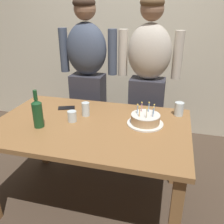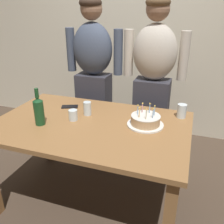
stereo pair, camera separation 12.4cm
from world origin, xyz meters
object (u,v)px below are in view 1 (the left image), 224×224
object	(u,v)px
person_woman_cardigan	(148,83)
water_glass_near	(179,109)
person_man_bearded	(88,79)
water_glass_far	(86,109)
cell_phone	(66,108)
water_glass_side	(72,116)
wine_bottle	(38,113)
birthday_cake	(145,120)

from	to	relation	value
person_woman_cardigan	water_glass_near	bearing A→B (deg)	127.85
person_man_bearded	water_glass_far	bearing A→B (deg)	108.21
cell_phone	water_glass_near	bearing A→B (deg)	-16.18
water_glass_near	water_glass_side	size ratio (longest dim) A/B	1.31
water_glass_far	wine_bottle	bearing A→B (deg)	-133.62
water_glass_far	person_man_bearded	size ratio (longest dim) A/B	0.07
water_glass_near	water_glass_side	bearing A→B (deg)	-157.67
birthday_cake	person_man_bearded	xyz separation A→B (m)	(-0.69, 0.64, 0.09)
cell_phone	person_woman_cardigan	world-z (taller)	person_woman_cardigan
water_glass_side	water_glass_near	bearing A→B (deg)	22.33
cell_phone	water_glass_side	bearing A→B (deg)	-78.02
birthday_cake	water_glass_side	distance (m)	0.57
water_glass_far	cell_phone	bearing A→B (deg)	155.22
person_man_bearded	person_woman_cardigan	world-z (taller)	same
water_glass_far	water_glass_side	size ratio (longest dim) A/B	1.33
water_glass_far	cell_phone	distance (m)	0.25
water_glass_side	wine_bottle	world-z (taller)	wine_bottle
water_glass_far	water_glass_side	bearing A→B (deg)	-116.21
birthday_cake	cell_phone	distance (m)	0.73
water_glass_far	wine_bottle	xyz separation A→B (m)	(-0.27, -0.28, 0.06)
water_glass_side	wine_bottle	distance (m)	0.26
water_glass_side	person_woman_cardigan	xyz separation A→B (m)	(0.49, 0.73, 0.09)
person_man_bearded	person_woman_cardigan	size ratio (longest dim) A/B	1.00
water_glass_near	cell_phone	distance (m)	0.97
water_glass_near	cell_phone	xyz separation A→B (m)	(-0.96, -0.10, -0.05)
birthday_cake	wine_bottle	xyz separation A→B (m)	(-0.76, -0.24, 0.07)
wine_bottle	birthday_cake	bearing A→B (deg)	17.50
cell_phone	birthday_cake	bearing A→B (deg)	-33.19
wine_bottle	person_man_bearded	size ratio (longest dim) A/B	0.17
water_glass_near	person_man_bearded	distance (m)	1.02
water_glass_side	person_man_bearded	world-z (taller)	person_man_bearded
birthday_cake	person_woman_cardigan	xyz separation A→B (m)	(-0.07, 0.64, 0.09)
wine_bottle	water_glass_side	bearing A→B (deg)	36.42
wine_bottle	person_woman_cardigan	world-z (taller)	person_woman_cardigan
birthday_cake	person_man_bearded	size ratio (longest dim) A/B	0.17
wine_bottle	water_glass_far	bearing A→B (deg)	46.38
water_glass_far	water_glass_side	world-z (taller)	water_glass_far
water_glass_near	person_woman_cardigan	xyz separation A→B (m)	(-0.31, 0.40, 0.08)
water_glass_near	wine_bottle	size ratio (longest dim) A/B	0.39
cell_phone	person_man_bearded	distance (m)	0.52
water_glass_far	cell_phone	size ratio (longest dim) A/B	0.78
birthday_cake	water_glass_side	xyz separation A→B (m)	(-0.56, -0.09, 0.00)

